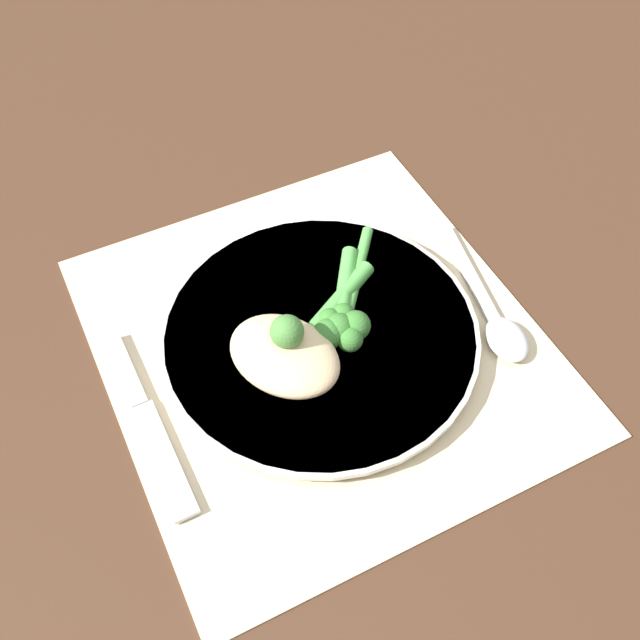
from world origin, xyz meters
TOP-DOWN VIEW (x-y plane):
  - ground_plane at (0.00, 0.00)m, footprint 3.00×3.00m
  - placemat at (0.00, 0.00)m, footprint 0.38×0.36m
  - plate at (0.00, 0.00)m, footprint 0.27×0.27m
  - chicken_fillet at (-0.02, 0.04)m, footprint 0.12×0.11m
  - pesto_dollop_primary at (-0.01, 0.04)m, footprint 0.03×0.03m
  - broccoli_stalk_front at (-0.01, 0.02)m, footprint 0.09×0.12m
  - broccoli_stalk_right at (-0.01, -0.02)m, footprint 0.10×0.08m
  - broccoli_stalk_left at (0.00, -0.03)m, footprint 0.11×0.10m
  - knife at (-0.01, 0.16)m, footprint 0.18×0.02m
  - spoon at (-0.06, -0.14)m, footprint 0.17×0.05m

SIDE VIEW (x-z plane):
  - ground_plane at x=0.00m, z-range 0.00..0.00m
  - placemat at x=0.00m, z-range 0.00..0.00m
  - knife at x=-0.01m, z-range 0.00..0.01m
  - spoon at x=-0.06m, z-range 0.00..0.02m
  - plate at x=0.00m, z-range 0.01..0.02m
  - broccoli_stalk_left at x=0.00m, z-range 0.02..0.04m
  - broccoli_stalk_front at x=-0.01m, z-range 0.01..0.04m
  - broccoli_stalk_right at x=-0.01m, z-range 0.02..0.04m
  - chicken_fillet at x=-0.02m, z-range 0.02..0.05m
  - pesto_dollop_primary at x=-0.01m, z-range 0.04..0.07m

